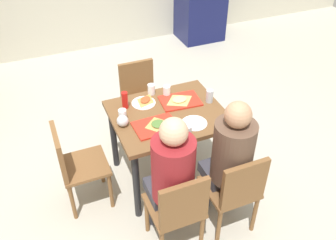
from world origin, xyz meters
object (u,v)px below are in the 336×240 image
(person_in_brown_jacket, at_px, (230,155))
(tray_red_near, at_px, (156,126))
(pizza_slice_a, at_px, (158,124))
(person_in_red, at_px, (171,173))
(pizza_slice_b, at_px, (180,100))
(foil_bundle, at_px, (123,121))
(plastic_cup_d, at_px, (167,91))
(plastic_cup_b, at_px, (187,131))
(chair_near_right, at_px, (235,189))
(chair_far_side, at_px, (140,94))
(chair_near_left, at_px, (178,208))
(paper_plate_near_edge, at_px, (194,123))
(plastic_cup_c, at_px, (123,115))
(plastic_cup_a, at_px, (151,89))
(soda_can, at_px, (210,96))
(tray_red_far, at_px, (180,101))
(paper_plate_center, at_px, (144,103))
(condiment_bottle, at_px, (125,100))
(pizza_slice_c, at_px, (145,100))
(main_table, at_px, (168,123))
(chair_left_end, at_px, (74,163))

(person_in_brown_jacket, height_order, tray_red_near, person_in_brown_jacket)
(pizza_slice_a, bearing_deg, person_in_red, -100.85)
(pizza_slice_b, bearing_deg, foil_bundle, -166.46)
(plastic_cup_d, bearing_deg, plastic_cup_b, -96.85)
(chair_near_right, relative_size, plastic_cup_d, 8.45)
(person_in_brown_jacket, bearing_deg, person_in_red, 180.00)
(plastic_cup_d, bearing_deg, chair_far_side, 100.62)
(chair_near_left, xyz_separation_m, paper_plate_near_edge, (0.40, 0.57, 0.29))
(plastic_cup_d, bearing_deg, plastic_cup_c, -157.39)
(plastic_cup_a, height_order, soda_can, soda_can)
(tray_red_near, bearing_deg, soda_can, 15.52)
(plastic_cup_c, bearing_deg, tray_red_far, 6.20)
(pizza_slice_a, height_order, foil_bundle, foil_bundle)
(chair_near_right, distance_m, paper_plate_center, 1.13)
(tray_red_near, bearing_deg, plastic_cup_c, 137.21)
(pizza_slice_a, height_order, soda_can, soda_can)
(tray_red_far, xyz_separation_m, condiment_bottle, (-0.50, 0.10, 0.07))
(tray_red_far, relative_size, paper_plate_center, 1.64)
(chair_far_side, xyz_separation_m, tray_red_far, (0.17, -0.67, 0.29))
(plastic_cup_b, bearing_deg, pizza_slice_c, 103.92)
(plastic_cup_d, height_order, foil_bundle, same)
(plastic_cup_d, bearing_deg, condiment_bottle, -174.40)
(condiment_bottle, bearing_deg, foil_bundle, -111.81)
(pizza_slice_a, relative_size, pizza_slice_c, 0.87)
(plastic_cup_c, bearing_deg, tray_red_near, -42.79)
(pizza_slice_c, bearing_deg, paper_plate_center, -142.35)
(pizza_slice_c, bearing_deg, chair_near_left, -96.80)
(person_in_brown_jacket, relative_size, pizza_slice_b, 5.50)
(pizza_slice_c, relative_size, plastic_cup_d, 2.09)
(pizza_slice_b, relative_size, condiment_bottle, 1.42)
(chair_near_right, height_order, pizza_slice_b, chair_near_right)
(main_table, distance_m, pizza_slice_c, 0.31)
(chair_near_right, distance_m, condiment_bottle, 1.23)
(chair_near_left, xyz_separation_m, soda_can, (0.67, 0.82, 0.34))
(main_table, height_order, tray_red_near, tray_red_near)
(chair_near_left, bearing_deg, pizza_slice_a, 81.46)
(chair_near_left, relative_size, paper_plate_center, 3.84)
(chair_near_left, relative_size, pizza_slice_a, 4.64)
(chair_near_left, xyz_separation_m, condiment_bottle, (-0.07, 1.02, 0.36))
(main_table, distance_m, paper_plate_center, 0.30)
(chair_far_side, height_order, person_in_red, person_in_red)
(chair_left_end, bearing_deg, person_in_brown_jacket, -30.22)
(main_table, bearing_deg, soda_can, 2.81)
(person_in_red, height_order, plastic_cup_c, person_in_red)
(person_in_brown_jacket, relative_size, tray_red_near, 3.49)
(plastic_cup_b, relative_size, soda_can, 0.82)
(foil_bundle, bearing_deg, pizza_slice_a, -25.48)
(pizza_slice_c, bearing_deg, chair_far_side, 77.37)
(pizza_slice_a, relative_size, plastic_cup_c, 1.82)
(pizza_slice_b, bearing_deg, main_table, -143.85)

